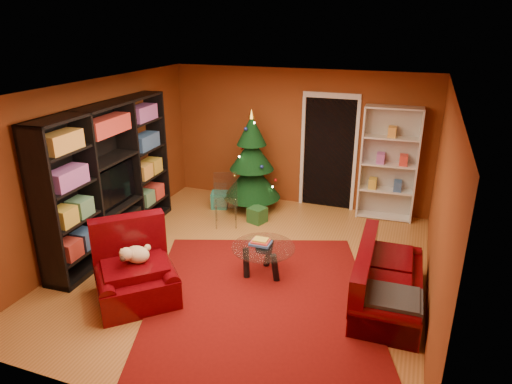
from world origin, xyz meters
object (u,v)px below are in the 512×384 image
(media_unit, at_px, (110,178))
(sofa, at_px, (390,277))
(gift_box_teal, at_px, (219,200))
(white_bookshelf, at_px, (389,164))
(christmas_tree, at_px, (252,161))
(armchair, at_px, (135,271))
(coffee_table, at_px, (263,260))
(rug, at_px, (260,298))
(gift_box_red, at_px, (256,195))
(dog, at_px, (137,255))
(gift_box_green, at_px, (257,215))
(acrylic_chair, at_px, (226,203))

(media_unit, height_order, sofa, media_unit)
(gift_box_teal, xyz_separation_m, white_bookshelf, (3.04, 0.60, 0.87))
(media_unit, xyz_separation_m, christmas_tree, (1.55, 2.13, -0.19))
(armchair, height_order, coffee_table, armchair)
(rug, distance_m, white_bookshelf, 3.64)
(gift_box_red, distance_m, armchair, 3.85)
(gift_box_red, bearing_deg, dog, -93.77)
(christmas_tree, xyz_separation_m, coffee_table, (1.02, -2.26, -0.71))
(armchair, relative_size, sofa, 0.60)
(sofa, bearing_deg, dog, 106.21)
(christmas_tree, relative_size, gift_box_red, 9.70)
(gift_box_green, distance_m, armchair, 2.89)
(sofa, bearing_deg, media_unit, 85.89)
(coffee_table, bearing_deg, rug, -74.64)
(gift_box_green, relative_size, sofa, 0.16)
(rug, relative_size, gift_box_teal, 10.89)
(christmas_tree, xyz_separation_m, armchair, (-0.33, -3.39, -0.53))
(armchair, xyz_separation_m, sofa, (3.07, 1.03, -0.03))
(rug, xyz_separation_m, gift_box_teal, (-1.79, 2.67, 0.14))
(gift_box_red, height_order, armchair, armchair)
(white_bookshelf, height_order, sofa, white_bookshelf)
(rug, height_order, christmas_tree, christmas_tree)
(rug, height_order, acrylic_chair, acrylic_chair)
(rug, height_order, armchair, armchair)
(coffee_table, bearing_deg, gift_box_green, 112.55)
(gift_box_red, bearing_deg, gift_box_teal, -130.58)
(gift_box_red, relative_size, coffee_table, 0.22)
(armchair, bearing_deg, rug, -23.16)
(armchair, height_order, sofa, armchair)
(gift_box_red, bearing_deg, gift_box_green, -68.57)
(media_unit, bearing_deg, gift_box_green, 36.86)
(white_bookshelf, relative_size, armchair, 1.98)
(gift_box_red, xyz_separation_m, dog, (-0.25, -3.75, 0.52))
(gift_box_teal, xyz_separation_m, sofa, (3.35, -2.17, 0.23))
(christmas_tree, relative_size, armchair, 1.83)
(sofa, relative_size, coffee_table, 1.99)
(gift_box_red, bearing_deg, sofa, -44.67)
(white_bookshelf, bearing_deg, gift_box_teal, -171.16)
(acrylic_chair, bearing_deg, gift_box_teal, 99.02)
(gift_box_green, relative_size, dog, 0.69)
(dog, relative_size, coffee_table, 0.45)
(gift_box_green, distance_m, white_bookshelf, 2.50)
(gift_box_green, distance_m, sofa, 3.01)
(christmas_tree, height_order, coffee_table, christmas_tree)
(media_unit, bearing_deg, coffee_table, -5.62)
(christmas_tree, bearing_deg, media_unit, -126.05)
(rug, height_order, coffee_table, coffee_table)
(christmas_tree, distance_m, armchair, 3.44)
(rug, distance_m, armchair, 1.65)
(gift_box_red, distance_m, white_bookshelf, 2.68)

